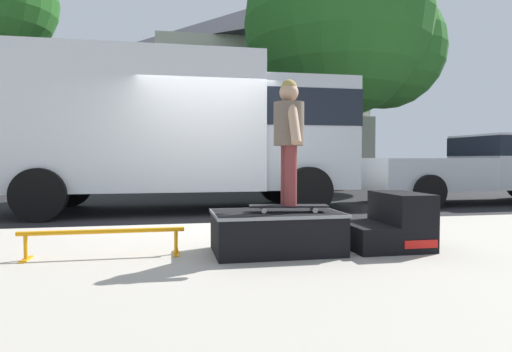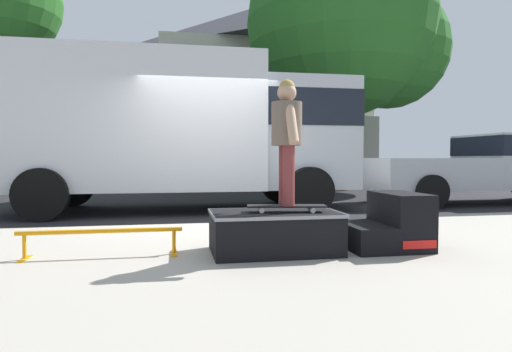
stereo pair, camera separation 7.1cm
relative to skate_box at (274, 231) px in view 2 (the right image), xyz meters
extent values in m
plane|color=black|center=(-0.34, 2.63, -0.34)|extent=(140.00, 140.00, 0.00)
cube|color=#A8A093|center=(-0.34, -0.37, -0.28)|extent=(50.00, 5.00, 0.12)
cube|color=black|center=(0.00, 0.00, -0.01)|extent=(1.24, 0.77, 0.41)
cube|color=gray|center=(0.00, 0.00, 0.18)|extent=(1.26, 0.79, 0.03)
cube|color=black|center=(0.96, 0.00, -0.09)|extent=(0.40, 0.77, 0.26)
cube|color=black|center=(1.36, 0.00, 0.07)|extent=(0.40, 0.77, 0.58)
cube|color=red|center=(1.36, -0.39, -0.11)|extent=(0.35, 0.01, 0.08)
cylinder|color=orange|center=(-1.67, 0.12, 0.03)|extent=(1.53, 0.04, 0.04)
cylinder|color=orange|center=(-2.35, 0.12, -0.10)|extent=(0.04, 0.04, 0.25)
cube|color=orange|center=(-2.35, 0.12, -0.21)|extent=(0.06, 0.28, 0.01)
cylinder|color=orange|center=(-0.99, 0.12, -0.10)|extent=(0.04, 0.04, 0.25)
cube|color=orange|center=(-0.99, 0.12, -0.21)|extent=(0.06, 0.28, 0.01)
cube|color=black|center=(0.11, -0.05, 0.25)|extent=(0.80, 0.32, 0.02)
cylinder|color=silver|center=(0.37, 0.00, 0.22)|extent=(0.06, 0.04, 0.05)
cylinder|color=silver|center=(0.34, -0.18, 0.22)|extent=(0.06, 0.04, 0.05)
cylinder|color=silver|center=(-0.12, 0.08, 0.22)|extent=(0.06, 0.04, 0.05)
cylinder|color=silver|center=(-0.15, -0.10, 0.22)|extent=(0.06, 0.04, 0.05)
cylinder|color=brown|center=(0.11, 0.03, 0.55)|extent=(0.12, 0.12, 0.59)
cylinder|color=brown|center=(0.11, -0.12, 0.55)|extent=(0.12, 0.12, 0.59)
cylinder|color=#726051|center=(0.11, -0.05, 1.06)|extent=(0.30, 0.30, 0.43)
cylinder|color=tan|center=(0.11, 0.14, 1.05)|extent=(0.09, 0.26, 0.41)
cylinder|color=tan|center=(0.11, -0.24, 1.05)|extent=(0.09, 0.26, 0.41)
sphere|color=tan|center=(0.11, -0.05, 1.37)|extent=(0.19, 0.19, 0.19)
sphere|color=tan|center=(0.11, -0.05, 1.42)|extent=(0.15, 0.15, 0.15)
cube|color=white|center=(-1.78, 4.83, 1.41)|extent=(5.00, 2.35, 2.60)
cube|color=silver|center=(1.67, 4.83, 1.21)|extent=(1.90, 2.16, 2.20)
cube|color=black|center=(1.67, 4.83, 1.70)|extent=(1.92, 2.19, 0.70)
cylinder|color=black|center=(1.51, 6.00, 0.11)|extent=(0.90, 0.28, 0.90)
cylinder|color=black|center=(1.51, 3.65, 0.11)|extent=(0.90, 0.28, 0.90)
cylinder|color=black|center=(-3.18, 6.00, 0.11)|extent=(0.90, 0.28, 0.90)
cylinder|color=black|center=(-3.18, 3.65, 0.11)|extent=(0.90, 0.28, 0.90)
cube|color=#B2B5BA|center=(6.93, 4.95, 0.65)|extent=(2.00, 1.85, 1.25)
cube|color=#B2B5BA|center=(4.63, 4.95, 0.37)|extent=(2.60, 1.85, 0.70)
cylinder|color=black|center=(4.24, 5.88, 0.02)|extent=(0.72, 0.24, 0.72)
cylinder|color=black|center=(4.24, 4.03, 0.02)|extent=(0.72, 0.24, 0.72)
cylinder|color=brown|center=(4.34, 9.44, 1.39)|extent=(0.56, 0.56, 3.45)
sphere|color=#286623|center=(4.34, 9.44, 5.08)|extent=(6.05, 6.05, 6.05)
sphere|color=#286623|center=(6.00, 9.44, 4.33)|extent=(3.93, 3.93, 3.93)
cube|color=beige|center=(2.97, 17.27, 2.66)|extent=(9.00, 7.50, 6.00)
cube|color=#B2ADA3|center=(2.97, 13.27, 1.06)|extent=(9.00, 0.50, 2.80)
pyramid|color=#38383F|center=(2.97, 17.27, 6.86)|extent=(9.54, 7.95, 2.40)
camera|label=1|loc=(-1.05, -4.28, 0.73)|focal=31.13mm
camera|label=2|loc=(-0.98, -4.29, 0.73)|focal=31.13mm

